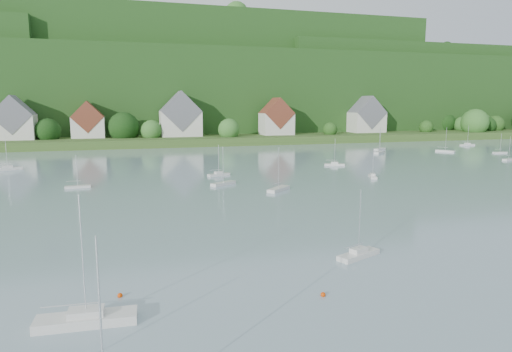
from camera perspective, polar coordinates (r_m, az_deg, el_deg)
The scene contains 12 objects.
far_shore_strip at distance 197.01m, azimuth -11.31°, elevation 4.72°, with size 600.00×60.00×3.00m, color #355720.
forested_ridge at distance 264.99m, azimuth -12.72°, elevation 10.37°, with size 620.00×181.22×69.89m.
village_building_0 at distance 186.71m, azimuth -28.16°, elevation 6.07°, with size 14.00×10.40×16.00m.
village_building_1 at distance 185.32m, azimuth -20.40°, elevation 6.32°, with size 12.00×9.36×14.00m.
village_building_2 at distance 185.16m, azimuth -9.50°, elevation 7.23°, with size 16.00×11.44×18.00m.
village_building_3 at distance 192.20m, azimuth 2.59°, elevation 7.15°, with size 13.00×10.40×15.50m.
village_building_4 at distance 214.55m, azimuth 13.77°, elevation 7.14°, with size 15.00×10.40×16.50m.
near_sailboat_3 at distance 48.74m, azimuth 12.80°, elevation -9.51°, with size 5.45×3.45×7.15m.
near_sailboat_6 at distance 36.26m, azimuth -20.59°, elevation -16.43°, with size 7.16×2.35×9.54m.
mooring_buoy_0 at distance 39.17m, azimuth 8.45°, elevation -14.73°, with size 0.43×0.43×0.43m, color #CC3A03.
mooring_buoy_3 at distance 40.22m, azimuth -16.76°, elevation -14.38°, with size 0.43×0.43×0.43m, color #CC3A03.
far_sailboat_cluster at distance 118.96m, azimuth -3.16°, elevation 1.61°, with size 204.07×72.74×8.71m.
Camera 1 is at (-17.21, 4.26, 15.72)m, focal length 31.73 mm.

